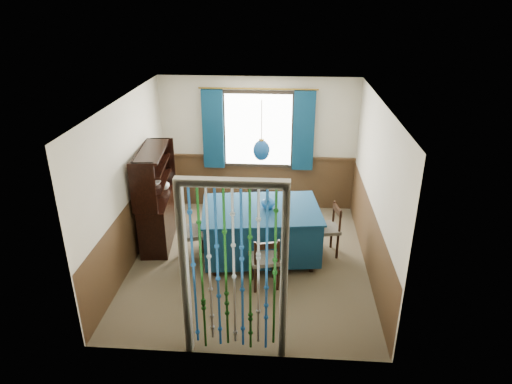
# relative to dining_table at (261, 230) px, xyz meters

# --- Properties ---
(floor) EXTENTS (4.00, 4.00, 0.00)m
(floor) POSITION_rel_dining_table_xyz_m (-0.17, -0.13, -0.49)
(floor) COLOR brown
(floor) RESTS_ON ground
(ceiling) EXTENTS (4.00, 4.00, 0.00)m
(ceiling) POSITION_rel_dining_table_xyz_m (-0.17, -0.13, 2.01)
(ceiling) COLOR silver
(ceiling) RESTS_ON ground
(wall_back) EXTENTS (3.60, 0.00, 3.60)m
(wall_back) POSITION_rel_dining_table_xyz_m (-0.17, 1.87, 0.76)
(wall_back) COLOR beige
(wall_back) RESTS_ON ground
(wall_front) EXTENTS (3.60, 0.00, 3.60)m
(wall_front) POSITION_rel_dining_table_xyz_m (-0.17, -2.13, 0.76)
(wall_front) COLOR beige
(wall_front) RESTS_ON ground
(wall_left) EXTENTS (0.00, 4.00, 4.00)m
(wall_left) POSITION_rel_dining_table_xyz_m (-1.97, -0.13, 0.76)
(wall_left) COLOR beige
(wall_left) RESTS_ON ground
(wall_right) EXTENTS (0.00, 4.00, 4.00)m
(wall_right) POSITION_rel_dining_table_xyz_m (1.63, -0.13, 0.76)
(wall_right) COLOR beige
(wall_right) RESTS_ON ground
(wainscot_back) EXTENTS (3.60, 0.00, 3.60)m
(wainscot_back) POSITION_rel_dining_table_xyz_m (-0.17, 1.85, 0.01)
(wainscot_back) COLOR #452E1A
(wainscot_back) RESTS_ON ground
(wainscot_front) EXTENTS (3.60, 0.00, 3.60)m
(wainscot_front) POSITION_rel_dining_table_xyz_m (-0.17, -2.12, 0.01)
(wainscot_front) COLOR #452E1A
(wainscot_front) RESTS_ON ground
(wainscot_left) EXTENTS (0.00, 4.00, 4.00)m
(wainscot_left) POSITION_rel_dining_table_xyz_m (-1.95, -0.13, 0.01)
(wainscot_left) COLOR #452E1A
(wainscot_left) RESTS_ON ground
(wainscot_right) EXTENTS (0.00, 4.00, 4.00)m
(wainscot_right) POSITION_rel_dining_table_xyz_m (1.62, -0.13, 0.01)
(wainscot_right) COLOR #452E1A
(wainscot_right) RESTS_ON ground
(window) EXTENTS (1.32, 0.12, 1.42)m
(window) POSITION_rel_dining_table_xyz_m (-0.17, 1.82, 1.06)
(window) COLOR black
(window) RESTS_ON wall_back
(doorway) EXTENTS (1.16, 0.12, 2.18)m
(doorway) POSITION_rel_dining_table_xyz_m (-0.17, -2.07, 0.56)
(doorway) COLOR silver
(doorway) RESTS_ON ground
(dining_table) EXTENTS (1.91, 1.44, 0.85)m
(dining_table) POSITION_rel_dining_table_xyz_m (0.00, 0.00, 0.00)
(dining_table) COLOR #0E2E48
(dining_table) RESTS_ON floor
(chair_near) EXTENTS (0.48, 0.47, 0.81)m
(chair_near) POSITION_rel_dining_table_xyz_m (0.10, -0.77, -0.05)
(chair_near) COLOR black
(chair_near) RESTS_ON floor
(chair_far) EXTENTS (0.44, 0.43, 0.82)m
(chair_far) POSITION_rel_dining_table_xyz_m (-0.11, 0.76, -0.05)
(chair_far) COLOR black
(chair_far) RESTS_ON floor
(chair_left) EXTENTS (0.56, 0.57, 0.94)m
(chair_left) POSITION_rel_dining_table_xyz_m (-1.08, -0.19, 0.01)
(chair_left) COLOR black
(chair_left) RESTS_ON floor
(chair_right) EXTENTS (0.47, 0.48, 0.84)m
(chair_right) POSITION_rel_dining_table_xyz_m (1.03, 0.19, -0.04)
(chair_right) COLOR black
(chair_right) RESTS_ON floor
(sideboard) EXTENTS (0.55, 1.27, 1.61)m
(sideboard) POSITION_rel_dining_table_xyz_m (-1.73, 0.38, 0.08)
(sideboard) COLOR black
(sideboard) RESTS_ON floor
(pendant_lamp) EXTENTS (0.24, 0.24, 0.87)m
(pendant_lamp) POSITION_rel_dining_table_xyz_m (-0.00, -0.00, 1.29)
(pendant_lamp) COLOR olive
(pendant_lamp) RESTS_ON ceiling
(vase_table) EXTENTS (0.20, 0.20, 0.19)m
(vase_table) POSITION_rel_dining_table_xyz_m (0.10, 0.02, 0.46)
(vase_table) COLOR #154C91
(vase_table) RESTS_ON dining_table
(bowl_shelf) EXTENTS (0.22, 0.22, 0.05)m
(bowl_shelf) POSITION_rel_dining_table_xyz_m (-1.67, 0.21, 0.64)
(bowl_shelf) COLOR beige
(bowl_shelf) RESTS_ON sideboard
(vase_sideboard) EXTENTS (0.23, 0.23, 0.21)m
(vase_sideboard) POSITION_rel_dining_table_xyz_m (-1.67, 0.72, 0.42)
(vase_sideboard) COLOR beige
(vase_sideboard) RESTS_ON sideboard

